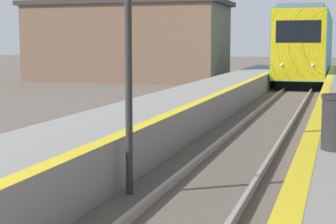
{
  "coord_description": "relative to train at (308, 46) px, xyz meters",
  "views": [
    {
      "loc": [
        2.08,
        -2.1,
        2.56
      ],
      "look_at": [
        -3.8,
        17.18,
        0.06
      ],
      "focal_mm": 60.0,
      "sensor_mm": 36.0,
      "label": 1
    }
  ],
  "objects": [
    {
      "name": "station_building",
      "position": [
        -11.72,
        -3.33,
        0.32
      ],
      "size": [
        13.57,
        6.53,
        5.29
      ],
      "color": "brown",
      "rests_on": "ground"
    },
    {
      "name": "train",
      "position": [
        0.0,
        0.0,
        0.0
      ],
      "size": [
        2.84,
        19.32,
        4.6
      ],
      "color": "black",
      "rests_on": "ground"
    }
  ]
}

